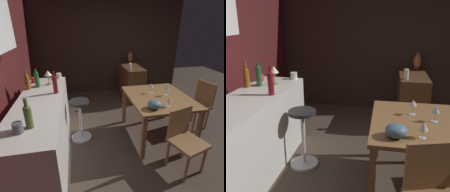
# 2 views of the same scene
# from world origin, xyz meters

# --- Properties ---
(ground_plane) EXTENTS (9.00, 9.00, 0.00)m
(ground_plane) POSITION_xyz_m (0.00, 0.00, 0.00)
(ground_plane) COLOR #47382D
(wall_side_right) EXTENTS (0.10, 4.40, 2.60)m
(wall_side_right) POSITION_xyz_m (2.55, 0.30, 1.30)
(wall_side_right) COLOR #33231E
(wall_side_right) RESTS_ON ground_plane
(dining_table) EXTENTS (1.14, 0.97, 0.74)m
(dining_table) POSITION_xyz_m (0.16, -0.28, 0.65)
(dining_table) COLOR olive
(dining_table) RESTS_ON ground_plane
(kitchen_counter) EXTENTS (2.10, 0.60, 0.90)m
(kitchen_counter) POSITION_xyz_m (0.00, 1.52, 0.45)
(kitchen_counter) COLOR silver
(kitchen_counter) RESTS_ON ground_plane
(sideboard_cabinet) EXTENTS (1.10, 0.44, 0.82)m
(sideboard_cabinet) POSITION_xyz_m (1.96, -0.36, 0.41)
(sideboard_cabinet) COLOR #56351E
(sideboard_cabinet) RESTS_ON ground_plane
(chair_near_window) EXTENTS (0.50, 0.50, 0.85)m
(chair_near_window) POSITION_xyz_m (-0.60, -0.31, 0.47)
(chair_near_window) COLOR olive
(chair_near_window) RESTS_ON ground_plane
(chair_by_doorway) EXTENTS (0.47, 0.47, 0.87)m
(chair_by_doorway) POSITION_xyz_m (0.27, -1.15, 0.49)
(chair_by_doorway) COLOR olive
(chair_by_doorway) RESTS_ON ground_plane
(bar_stool) EXTENTS (0.34, 0.34, 0.71)m
(bar_stool) POSITION_xyz_m (0.32, 1.00, 0.38)
(bar_stool) COLOR #262323
(bar_stool) RESTS_ON ground_plane
(wine_glass_left) EXTENTS (0.07, 0.07, 0.17)m
(wine_glass_left) POSITION_xyz_m (0.19, -0.42, 0.87)
(wine_glass_left) COLOR silver
(wine_glass_left) RESTS_ON dining_table
(wine_glass_right) EXTENTS (0.07, 0.07, 0.16)m
(wine_glass_right) POSITION_xyz_m (0.34, -0.22, 0.87)
(wine_glass_right) COLOR silver
(wine_glass_right) RESTS_ON dining_table
(wine_glass_center) EXTENTS (0.08, 0.08, 0.15)m
(wine_glass_center) POSITION_xyz_m (-0.20, -0.26, 0.85)
(wine_glass_center) COLOR silver
(wine_glass_center) RESTS_ON dining_table
(fruit_bowl) EXTENTS (0.19, 0.19, 0.12)m
(fruit_bowl) POSITION_xyz_m (-0.22, -0.03, 0.80)
(fruit_bowl) COLOR slate
(fruit_bowl) RESTS_ON dining_table
(wine_bottle_ruby) EXTENTS (0.07, 0.07, 0.33)m
(wine_bottle_ruby) POSITION_xyz_m (0.24, 1.32, 1.05)
(wine_bottle_ruby) COLOR maroon
(wine_bottle_ruby) RESTS_ON kitchen_counter
(wine_bottle_olive) EXTENTS (0.07, 0.07, 0.32)m
(wine_bottle_olive) POSITION_xyz_m (-0.66, 1.50, 1.04)
(wine_bottle_olive) COLOR #475623
(wine_bottle_olive) RESTS_ON kitchen_counter
(wine_bottle_green) EXTENTS (0.07, 0.07, 0.30)m
(wine_bottle_green) POSITION_xyz_m (0.56, 1.63, 1.04)
(wine_bottle_green) COLOR #1E592D
(wine_bottle_green) RESTS_ON kitchen_counter
(wine_bottle_amber) EXTENTS (0.07, 0.07, 0.31)m
(wine_bottle_amber) POSITION_xyz_m (0.48, 1.75, 1.04)
(wine_bottle_amber) COLOR #8C5114
(wine_bottle_amber) RESTS_ON kitchen_counter
(cup_red) EXTENTS (0.12, 0.08, 0.09)m
(cup_red) POSITION_xyz_m (0.80, 1.73, 0.95)
(cup_red) COLOR red
(cup_red) RESTS_ON kitchen_counter
(cup_slate) EXTENTS (0.13, 0.09, 0.11)m
(cup_slate) POSITION_xyz_m (-0.73, 1.59, 0.95)
(cup_slate) COLOR #515660
(cup_slate) RESTS_ON kitchen_counter
(cup_white) EXTENTS (0.13, 0.09, 0.09)m
(cup_white) POSITION_xyz_m (0.98, 1.33, 0.95)
(cup_white) COLOR white
(cup_white) RESTS_ON kitchen_counter
(counter_lamp) EXTENTS (0.12, 0.12, 0.24)m
(counter_lamp) POSITION_xyz_m (0.64, 1.46, 1.08)
(counter_lamp) COLOR #A58447
(counter_lamp) RESTS_ON kitchen_counter
(pillar_candle_tall) EXTENTS (0.07, 0.07, 0.18)m
(pillar_candle_tall) POSITION_xyz_m (1.57, -0.22, 0.90)
(pillar_candle_tall) COLOR white
(pillar_candle_tall) RESTS_ON sideboard_cabinet
(vase_copper) EXTENTS (0.13, 0.13, 0.29)m
(vase_copper) POSITION_xyz_m (2.33, -0.45, 0.96)
(vase_copper) COLOR #B26038
(vase_copper) RESTS_ON sideboard_cabinet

